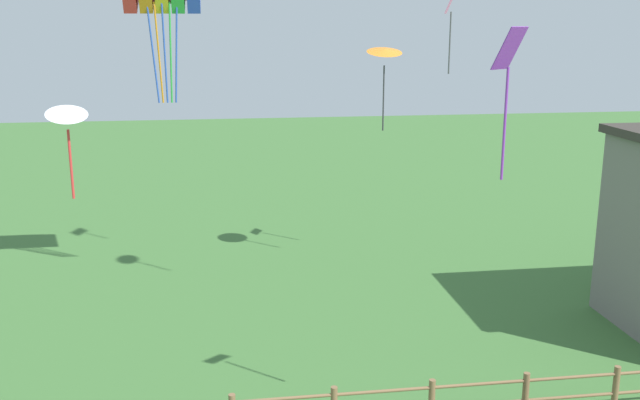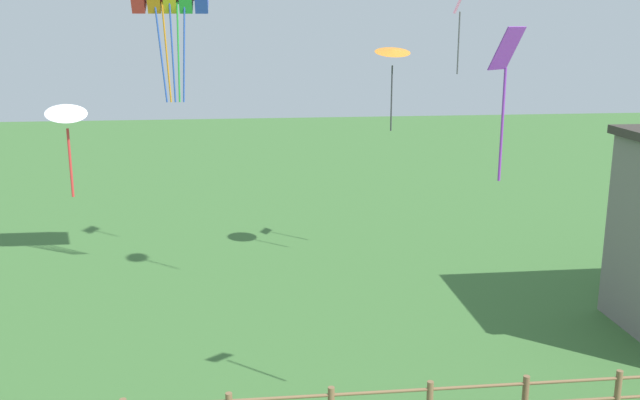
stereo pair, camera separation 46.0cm
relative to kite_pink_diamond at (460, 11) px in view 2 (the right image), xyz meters
name	(u,v)px [view 2 (the right image)]	position (x,y,z in m)	size (l,w,h in m)	color
kite_pink_diamond	(460,11)	(0.00, 0.00, 0.00)	(0.62, 0.79, 2.83)	pink
kite_white_delta	(66,117)	(-10.43, -9.33, -2.10)	(0.94, 0.91, 1.80)	white
kite_orange_delta	(393,53)	(-2.13, 0.26, -1.32)	(1.19, 1.18, 2.82)	orange
kite_purple_streamer	(505,75)	(-2.50, -10.80, -1.29)	(0.70, 0.67, 2.76)	purple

